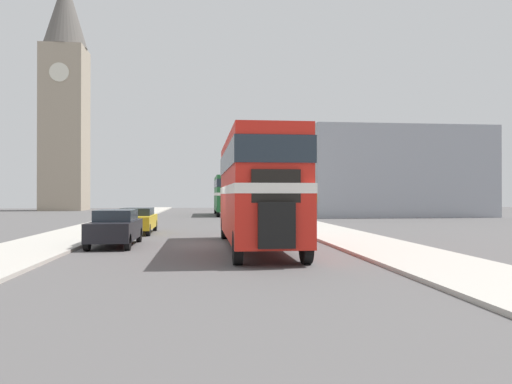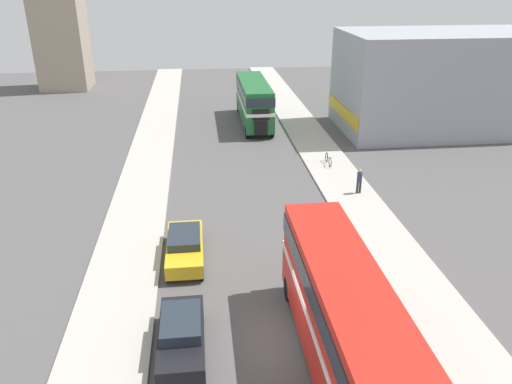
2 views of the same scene
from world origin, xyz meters
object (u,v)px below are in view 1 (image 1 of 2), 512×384
Objects in this scene: car_parked_near at (115,227)px; car_parked_mid at (137,220)px; bicycle_on_pavement at (287,215)px; double_decker_bus at (256,184)px; pedestrian_walking at (309,210)px; church_tower at (65,90)px; bus_distant at (227,192)px.

car_parked_near is 0.93× the size of car_parked_mid.
bicycle_on_pavement is (10.44, 12.11, -0.25)m from car_parked_mid.
pedestrian_walking is (5.44, 15.08, -1.48)m from double_decker_bus.
bicycle_on_pavement is at bearing 49.25° from car_parked_mid.
double_decker_bus is 6.21× the size of bicycle_on_pavement.
church_tower is at bearing 109.54° from car_parked_mid.
bus_distant reaches higher than pedestrian_walking.
double_decker_bus reaches higher than pedestrian_walking.
church_tower is at bearing 139.08° from bus_distant.
church_tower is at bearing 126.27° from pedestrian_walking.
car_parked_mid is (-6.16, -23.92, -1.66)m from bus_distant.
pedestrian_walking is (11.09, 6.70, 0.32)m from car_parked_mid.
car_parked_mid is 2.67× the size of bicycle_on_pavement.
bicycle_on_pavement is 0.05× the size of church_tower.
pedestrian_walking is at bearing 70.16° from double_decker_bus.
church_tower reaches higher than car_parked_mid.
car_parked_mid is 0.15× the size of church_tower.
church_tower is (-25.44, 30.16, 15.91)m from bicycle_on_pavement.
church_tower is (-15.00, 42.27, 15.66)m from car_parked_mid.
bus_distant is at bearing 78.60° from car_parked_near.
bus_distant is 6.51× the size of pedestrian_walking.
bus_distant is at bearing 105.97° from pedestrian_walking.
church_tower is at bearing 106.98° from car_parked_near.
double_decker_bus is 6.15m from car_parked_near.
double_decker_bus is 16.10m from pedestrian_walking.
pedestrian_walking is at bearing -53.73° from church_tower.
car_parked_near reaches higher than car_parked_mid.
double_decker_bus reaches higher than car_parked_mid.
church_tower reaches higher than bicycle_on_pavement.
bus_distant is 2.30× the size of car_parked_mid.
car_parked_near is 0.14× the size of church_tower.
car_parked_near is at bearing -101.40° from bus_distant.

